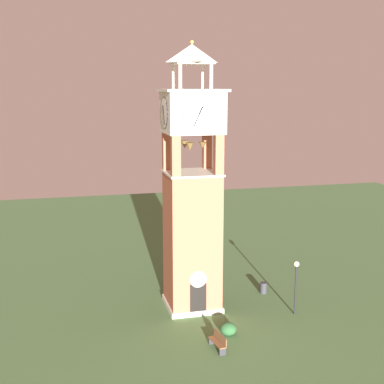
{
  "coord_description": "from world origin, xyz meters",
  "views": [
    {
      "loc": [
        -8.3,
        -33.53,
        14.9
      ],
      "look_at": [
        0.0,
        0.0,
        8.05
      ],
      "focal_mm": 49.76,
      "sensor_mm": 36.0,
      "label": 1
    }
  ],
  "objects_px": {
    "clock_tower": "(192,202)",
    "trash_bin": "(263,288)",
    "lamp_post": "(296,278)",
    "park_bench": "(218,342)"
  },
  "relations": [
    {
      "from": "park_bench",
      "to": "lamp_post",
      "type": "relative_size",
      "value": 0.45
    },
    {
      "from": "park_bench",
      "to": "trash_bin",
      "type": "relative_size",
      "value": 2.06
    },
    {
      "from": "clock_tower",
      "to": "lamp_post",
      "type": "bearing_deg",
      "value": -24.92
    },
    {
      "from": "clock_tower",
      "to": "park_bench",
      "type": "distance_m",
      "value": 9.38
    },
    {
      "from": "clock_tower",
      "to": "lamp_post",
      "type": "height_order",
      "value": "clock_tower"
    },
    {
      "from": "clock_tower",
      "to": "park_bench",
      "type": "xyz_separation_m",
      "value": [
        -0.02,
        -6.36,
        -6.89
      ]
    },
    {
      "from": "lamp_post",
      "to": "clock_tower",
      "type": "bearing_deg",
      "value": 155.08
    },
    {
      "from": "clock_tower",
      "to": "lamp_post",
      "type": "relative_size",
      "value": 4.83
    },
    {
      "from": "clock_tower",
      "to": "lamp_post",
      "type": "xyz_separation_m",
      "value": [
        6.33,
        -2.94,
        -4.8
      ]
    },
    {
      "from": "clock_tower",
      "to": "trash_bin",
      "type": "xyz_separation_m",
      "value": [
        5.67,
        1.04,
        -6.97
      ]
    }
  ]
}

